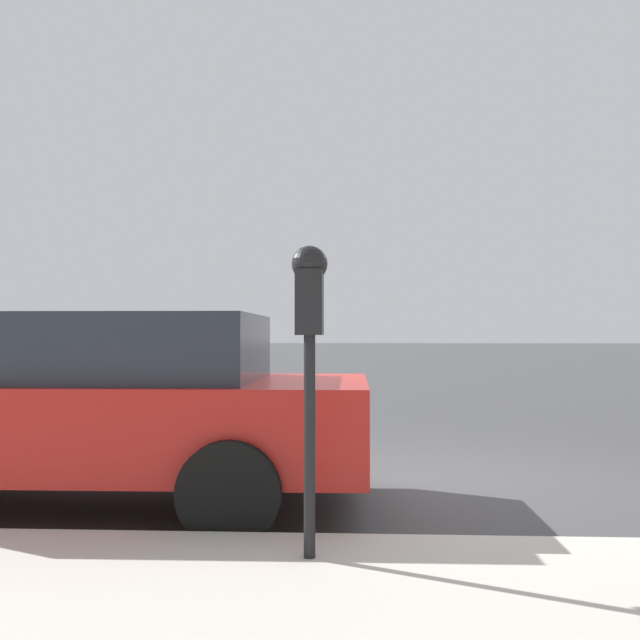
# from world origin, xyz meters

# --- Properties ---
(ground_plane) EXTENTS (220.00, 220.00, 0.00)m
(ground_plane) POSITION_xyz_m (0.00, 0.00, 0.00)
(ground_plane) COLOR #424244
(parking_meter) EXTENTS (0.21, 0.19, 1.62)m
(parking_meter) POSITION_xyz_m (-2.68, 0.72, 1.36)
(parking_meter) COLOR black
(parking_meter) RESTS_ON sidewalk
(car_red) EXTENTS (2.18, 4.50, 1.43)m
(car_red) POSITION_xyz_m (-1.10, 2.61, 0.76)
(car_red) COLOR #B21E19
(car_red) RESTS_ON ground_plane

